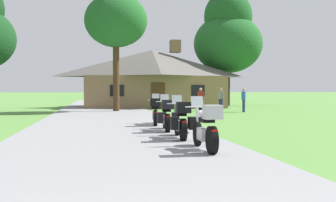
# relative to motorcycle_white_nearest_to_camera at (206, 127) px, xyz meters

# --- Properties ---
(ground_plane) EXTENTS (500.00, 500.00, 0.00)m
(ground_plane) POSITION_rel_motorcycle_white_nearest_to_camera_xyz_m (-2.08, 12.76, -0.62)
(ground_plane) COLOR #56893D
(asphalt_driveway) EXTENTS (6.40, 80.00, 0.06)m
(asphalt_driveway) POSITION_rel_motorcycle_white_nearest_to_camera_xyz_m (-2.08, 10.76, -0.59)
(asphalt_driveway) COLOR gray
(asphalt_driveway) RESTS_ON ground
(motorcycle_white_nearest_to_camera) EXTENTS (0.66, 2.08, 1.30)m
(motorcycle_white_nearest_to_camera) POSITION_rel_motorcycle_white_nearest_to_camera_xyz_m (0.00, 0.00, 0.00)
(motorcycle_white_nearest_to_camera) COLOR black
(motorcycle_white_nearest_to_camera) RESTS_ON asphalt_driveway
(motorcycle_green_second_in_row) EXTENTS (0.79, 2.08, 1.30)m
(motorcycle_green_second_in_row) POSITION_rel_motorcycle_white_nearest_to_camera_xyz_m (-0.11, 2.48, -0.01)
(motorcycle_green_second_in_row) COLOR black
(motorcycle_green_second_in_row) RESTS_ON asphalt_driveway
(motorcycle_red_third_in_row) EXTENTS (0.83, 2.08, 1.30)m
(motorcycle_red_third_in_row) POSITION_rel_motorcycle_white_nearest_to_camera_xyz_m (-0.14, 4.95, -0.01)
(motorcycle_red_third_in_row) COLOR black
(motorcycle_red_third_in_row) RESTS_ON asphalt_driveway
(motorcycle_orange_farthest_in_row) EXTENTS (0.77, 2.08, 1.30)m
(motorcycle_orange_farthest_in_row) POSITION_rel_motorcycle_white_nearest_to_camera_xyz_m (-0.16, 7.63, 0.00)
(motorcycle_orange_farthest_in_row) COLOR black
(motorcycle_orange_farthest_in_row) RESTS_ON asphalt_driveway
(stone_lodge) EXTENTS (12.34, 7.95, 5.96)m
(stone_lodge) POSITION_rel_motorcycle_white_nearest_to_camera_xyz_m (2.22, 27.04, 1.99)
(stone_lodge) COLOR #896B4C
(stone_lodge) RESTS_ON ground
(bystander_gray_shirt_near_lodge) EXTENTS (0.38, 0.47, 1.69)m
(bystander_gray_shirt_near_lodge) POSITION_rel_motorcycle_white_nearest_to_camera_xyz_m (6.20, 19.29, 0.33)
(bystander_gray_shirt_near_lodge) COLOR navy
(bystander_gray_shirt_near_lodge) RESTS_ON ground
(bystander_red_shirt_beside_signpost) EXTENTS (0.38, 0.47, 1.67)m
(bystander_red_shirt_beside_signpost) POSITION_rel_motorcycle_white_nearest_to_camera_xyz_m (4.73, 19.39, 0.31)
(bystander_red_shirt_beside_signpost) COLOR black
(bystander_red_shirt_beside_signpost) RESTS_ON ground
(bystander_blue_shirt_by_tree) EXTENTS (0.39, 0.46, 1.67)m
(bystander_blue_shirt_by_tree) POSITION_rel_motorcycle_white_nearest_to_camera_xyz_m (7.30, 17.54, 0.31)
(bystander_blue_shirt_by_tree) COLOR navy
(bystander_blue_shirt_by_tree) RESTS_ON ground
(tree_right_of_lodge) EXTENTS (6.55, 6.55, 11.00)m
(tree_right_of_lodge) POSITION_rel_motorcycle_white_nearest_to_camera_xyz_m (9.80, 28.90, 6.08)
(tree_right_of_lodge) COLOR #422D19
(tree_right_of_lodge) RESTS_ON ground
(tree_by_lodge_front) EXTENTS (4.34, 4.34, 9.68)m
(tree_by_lodge_front) POSITION_rel_motorcycle_white_nearest_to_camera_xyz_m (-1.27, 19.48, 6.18)
(tree_by_lodge_front) COLOR #422D19
(tree_by_lodge_front) RESTS_ON ground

